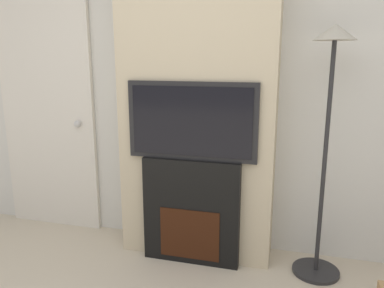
# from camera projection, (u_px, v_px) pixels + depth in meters

# --- Properties ---
(wall_back) EXTENTS (6.00, 0.06, 2.70)m
(wall_back) POSITION_uv_depth(u_px,v_px,m) (204.00, 80.00, 2.92)
(wall_back) COLOR silver
(wall_back) RESTS_ON ground_plane
(chimney_breast) EXTENTS (1.16, 0.33, 2.70)m
(chimney_breast) POSITION_uv_depth(u_px,v_px,m) (198.00, 81.00, 2.74)
(chimney_breast) COLOR beige
(chimney_breast) RESTS_ON ground_plane
(fireplace) EXTENTS (0.73, 0.15, 0.80)m
(fireplace) POSITION_uv_depth(u_px,v_px,m) (192.00, 211.00, 2.80)
(fireplace) COLOR black
(fireplace) RESTS_ON ground_plane
(television) EXTENTS (0.94, 0.07, 0.56)m
(television) POSITION_uv_depth(u_px,v_px,m) (192.00, 121.00, 2.65)
(television) COLOR black
(television) RESTS_ON fireplace
(floor_lamp) EXTENTS (0.33, 0.33, 1.73)m
(floor_lamp) POSITION_uv_depth(u_px,v_px,m) (329.00, 113.00, 2.45)
(floor_lamp) COLOR #262628
(floor_lamp) RESTS_ON ground_plane
(entry_door) EXTENTS (0.90, 0.09, 2.01)m
(entry_door) POSITION_uv_depth(u_px,v_px,m) (48.00, 117.00, 3.31)
(entry_door) COLOR silver
(entry_door) RESTS_ON ground_plane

